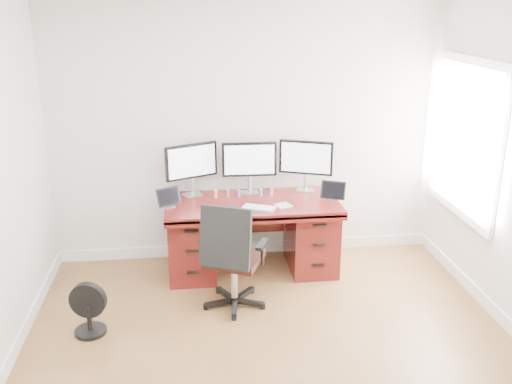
{
  "coord_description": "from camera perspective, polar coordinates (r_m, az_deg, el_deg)",
  "views": [
    {
      "loc": [
        -0.59,
        -3.43,
        2.64
      ],
      "look_at": [
        0.0,
        1.5,
        0.95
      ],
      "focal_mm": 40.0,
      "sensor_mm": 36.0,
      "label": 1
    }
  ],
  "objects": [
    {
      "name": "desk",
      "position": [
        5.74,
        -0.39,
        -4.13
      ],
      "size": [
        1.7,
        0.8,
        0.75
      ],
      "color": "#541310",
      "rests_on": "ground"
    },
    {
      "name": "figurine_purple",
      "position": [
        5.7,
        -1.76,
        -0.06
      ],
      "size": [
        0.03,
        0.03,
        0.09
      ],
      "color": "#7E5ECA",
      "rests_on": "desk"
    },
    {
      "name": "phone",
      "position": [
        5.52,
        -0.7,
        -1.15
      ],
      "size": [
        0.13,
        0.07,
        0.01
      ],
      "primitive_type": "cube",
      "rotation": [
        0.0,
        0.0,
        -0.11
      ],
      "color": "black",
      "rests_on": "desk"
    },
    {
      "name": "tablet_right",
      "position": [
        5.65,
        7.74,
        0.02
      ],
      "size": [
        0.25,
        0.16,
        0.19
      ],
      "rotation": [
        0.0,
        0.0,
        -0.43
      ],
      "color": "silver",
      "rests_on": "desk"
    },
    {
      "name": "trackpad",
      "position": [
        5.47,
        2.75,
        -1.35
      ],
      "size": [
        0.18,
        0.18,
        0.01
      ],
      "primitive_type": "cube",
      "rotation": [
        0.0,
        0.0,
        0.37
      ],
      "color": "silver",
      "rests_on": "desk"
    },
    {
      "name": "back_wall",
      "position": [
        5.85,
        -0.87,
        6.07
      ],
      "size": [
        4.0,
        0.1,
        2.7
      ],
      "primitive_type": "cube",
      "color": "silver",
      "rests_on": "ground"
    },
    {
      "name": "figurine_pink",
      "position": [
        5.74,
        1.59,
        0.07
      ],
      "size": [
        0.03,
        0.03,
        0.09
      ],
      "color": "pink",
      "rests_on": "desk"
    },
    {
      "name": "keyboard",
      "position": [
        5.4,
        0.29,
        -1.57
      ],
      "size": [
        0.33,
        0.25,
        0.01
      ],
      "primitive_type": "cube",
      "rotation": [
        0.0,
        0.0,
        -0.42
      ],
      "color": "silver",
      "rests_on": "desk"
    },
    {
      "name": "office_chair",
      "position": [
        5.09,
        -2.37,
        -8.19
      ],
      "size": [
        0.71,
        0.71,
        1.01
      ],
      "rotation": [
        0.0,
        0.0,
        -0.42
      ],
      "color": "black",
      "rests_on": "ground"
    },
    {
      "name": "floor_fan",
      "position": [
        4.96,
        -16.41,
        -11.24
      ],
      "size": [
        0.31,
        0.26,
        0.45
      ],
      "rotation": [
        0.0,
        0.0,
        -0.21
      ],
      "color": "black",
      "rests_on": "ground"
    },
    {
      "name": "monitor_center",
      "position": [
        5.74,
        -0.67,
        3.1
      ],
      "size": [
        0.55,
        0.14,
        0.53
      ],
      "rotation": [
        0.0,
        0.0,
        -0.02
      ],
      "color": "silver",
      "rests_on": "desk"
    },
    {
      "name": "tablet_left",
      "position": [
        5.48,
        -8.74,
        -0.62
      ],
      "size": [
        0.24,
        0.19,
        0.19
      ],
      "rotation": [
        0.0,
        0.0,
        0.57
      ],
      "color": "silver",
      "rests_on": "desk"
    },
    {
      "name": "monitor_right",
      "position": [
        5.83,
        5.01,
        3.27
      ],
      "size": [
        0.52,
        0.23,
        0.53
      ],
      "rotation": [
        0.0,
        0.0,
        -0.38
      ],
      "color": "silver",
      "rests_on": "desk"
    },
    {
      "name": "figurine_orange",
      "position": [
        5.69,
        -4.06,
        -0.15
      ],
      "size": [
        0.03,
        0.03,
        0.09
      ],
      "color": "#EC8649",
      "rests_on": "desk"
    },
    {
      "name": "drawing_tablet",
      "position": [
        5.39,
        -2.88,
        -1.67
      ],
      "size": [
        0.24,
        0.16,
        0.01
      ],
      "primitive_type": "cube",
      "rotation": [
        0.0,
        0.0,
        0.09
      ],
      "color": "black",
      "rests_on": "desk"
    },
    {
      "name": "figurine_brown",
      "position": [
        5.69,
        -2.85,
        -0.1
      ],
      "size": [
        0.03,
        0.03,
        0.09
      ],
      "color": "olive",
      "rests_on": "desk"
    },
    {
      "name": "figurine_blue",
      "position": [
        5.72,
        0.48,
        0.03
      ],
      "size": [
        0.03,
        0.03,
        0.09
      ],
      "color": "#5F83D8",
      "rests_on": "desk"
    },
    {
      "name": "ground",
      "position": [
        4.36,
        2.46,
        -18.43
      ],
      "size": [
        4.5,
        4.5,
        0.0
      ],
      "primitive_type": "plane",
      "color": "brown",
      "rests_on": "ground"
    },
    {
      "name": "monitor_left",
      "position": [
        5.71,
        -6.47,
        2.89
      ],
      "size": [
        0.52,
        0.26,
        0.53
      ],
      "rotation": [
        0.0,
        0.0,
        0.42
      ],
      "color": "silver",
      "rests_on": "desk"
    }
  ]
}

